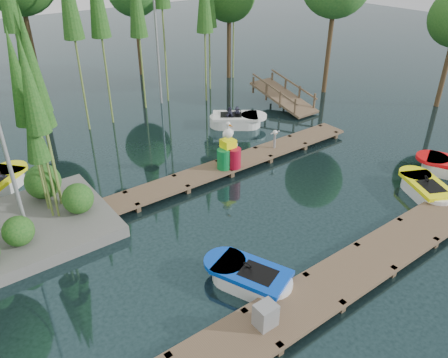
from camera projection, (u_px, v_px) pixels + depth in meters
ground_plane at (221, 218)px, 14.63m from camera, size 90.00×90.00×0.00m
near_dock at (323, 289)px, 11.39m from camera, size 18.00×1.50×0.50m
far_dock at (203, 174)px, 16.77m from camera, size 15.00×1.20×0.50m
lamp_rear at (156, 23)px, 22.24m from camera, size 0.30×0.30×7.25m
ramp at (283, 96)px, 23.54m from camera, size 1.50×3.94×1.49m
boat_blue at (250, 278)px, 11.74m from camera, size 2.04×2.81×0.86m
boat_yellow_near at (425, 190)px, 15.75m from camera, size 2.14×2.78×0.85m
boat_white_far at (236, 120)px, 21.35m from camera, size 2.99×2.68×1.32m
utility_cabinet at (266, 315)px, 10.14m from camera, size 0.50×0.42×0.61m
yellow_barrel at (227, 155)px, 17.11m from camera, size 0.56×0.56×0.84m
drum_cluster at (229, 153)px, 16.96m from camera, size 1.07×0.98×1.85m
seagull_post at (275, 136)px, 18.38m from camera, size 0.51×0.27×0.81m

